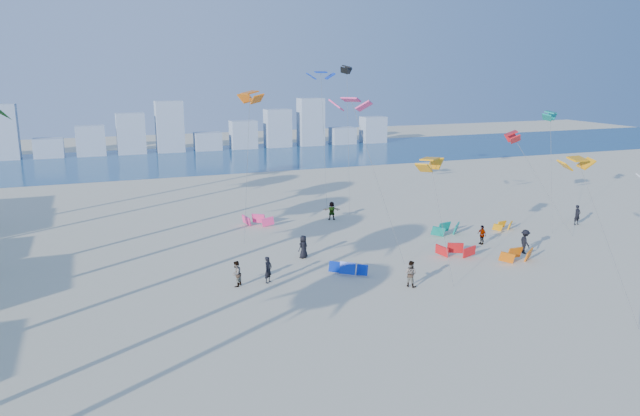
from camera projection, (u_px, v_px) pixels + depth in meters
name	position (u px, v px, depth m)	size (l,w,h in m)	color
ground	(386.00, 393.00, 26.36)	(220.00, 220.00, 0.00)	beige
ocean	(170.00, 161.00, 91.97)	(220.00, 220.00, 0.00)	navy
kitesurfer_near	(268.00, 270.00, 39.66)	(0.64, 0.42, 1.76)	black
kitesurfer_mid	(411.00, 274.00, 38.97)	(0.83, 0.65, 1.71)	gray
kitesurfers_far	(405.00, 234.00, 48.15)	(32.88, 16.05, 1.84)	black
grounded_kites	(409.00, 240.00, 48.01)	(22.11, 18.30, 0.95)	#0B31C1
flying_kites	(406.00, 112.00, 49.16)	(30.85, 37.24, 14.32)	#FF9D0D
distant_skyline	(154.00, 134.00, 99.98)	(85.00, 3.00, 8.40)	#9EADBF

